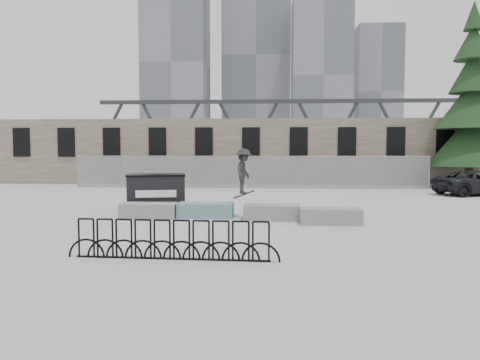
% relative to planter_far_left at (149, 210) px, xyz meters
% --- Properties ---
extents(ground, '(120.00, 120.00, 0.00)m').
position_rel_planter_far_left_xyz_m(ground, '(3.10, 0.05, -0.29)').
color(ground, '#A7A6A2').
rests_on(ground, ground).
extents(stone_wall, '(36.00, 2.58, 4.50)m').
position_rel_planter_far_left_xyz_m(stone_wall, '(3.10, 16.29, 1.97)').
color(stone_wall, '#6A5F4E').
rests_on(stone_wall, ground).
extents(chainlink_fence, '(22.06, 0.06, 2.02)m').
position_rel_planter_far_left_xyz_m(chainlink_fence, '(3.10, 12.55, 0.75)').
color(chainlink_fence, gray).
rests_on(chainlink_fence, ground).
extents(planter_far_left, '(2.00, 0.90, 0.53)m').
position_rel_planter_far_left_xyz_m(planter_far_left, '(0.00, 0.00, 0.00)').
color(planter_far_left, gray).
rests_on(planter_far_left, ground).
extents(planter_center_left, '(2.00, 0.90, 0.53)m').
position_rel_planter_far_left_xyz_m(planter_center_left, '(2.04, 0.19, 0.00)').
color(planter_center_left, teal).
rests_on(planter_center_left, ground).
extents(planter_center_right, '(2.00, 0.90, 0.53)m').
position_rel_planter_far_left_xyz_m(planter_center_right, '(4.46, -0.15, 0.00)').
color(planter_center_right, gray).
rests_on(planter_center_right, ground).
extents(planter_offset, '(2.00, 0.90, 0.53)m').
position_rel_planter_far_left_xyz_m(planter_offset, '(6.39, -0.98, 0.00)').
color(planter_offset, gray).
rests_on(planter_offset, ground).
extents(dumpster, '(2.53, 1.87, 1.49)m').
position_rel_planter_far_left_xyz_m(dumpster, '(-0.14, 1.65, 0.47)').
color(dumpster, black).
rests_on(dumpster, ground).
extents(bike_rack, '(4.94, 0.26, 0.90)m').
position_rel_planter_far_left_xyz_m(bike_rack, '(2.15, -6.22, 0.15)').
color(bike_rack, black).
rests_on(bike_rack, ground).
extents(spruce_tree, '(4.98, 4.98, 11.50)m').
position_rel_planter_far_left_xyz_m(spruce_tree, '(16.78, 13.37, 4.41)').
color(spruce_tree, '#38281E').
rests_on(spruce_tree, ground).
extents(skyline_towers, '(58.00, 28.00, 48.00)m').
position_rel_planter_far_left_xyz_m(skyline_towers, '(2.10, 93.86, 20.51)').
color(skyline_towers, slate).
rests_on(skyline_towers, ground).
extents(truss_bridge, '(70.00, 3.00, 9.80)m').
position_rel_planter_far_left_xyz_m(truss_bridge, '(13.10, 55.05, 3.84)').
color(truss_bridge, '#2D3033').
rests_on(truss_bridge, ground).
extents(suv, '(5.10, 3.39, 1.30)m').
position_rel_planter_far_left_xyz_m(suv, '(15.55, 9.18, 0.36)').
color(suv, black).
rests_on(suv, ground).
extents(skateboarder, '(0.80, 1.15, 1.81)m').
position_rel_planter_far_left_xyz_m(skateboarder, '(3.43, 0.25, 1.40)').
color(skateboarder, '#242526').
rests_on(skateboarder, ground).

